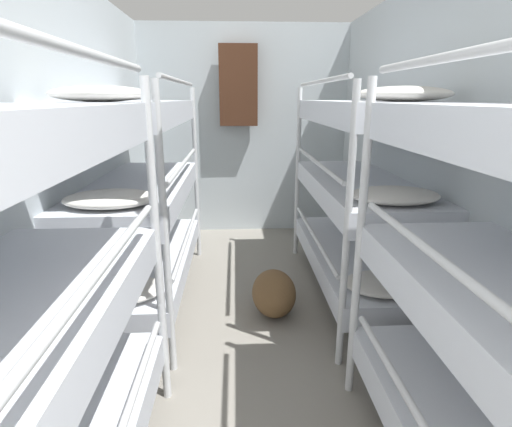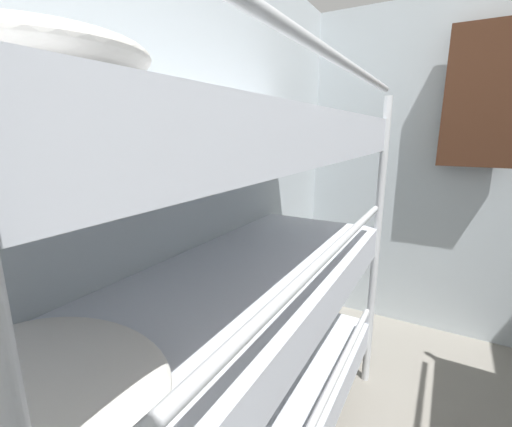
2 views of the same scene
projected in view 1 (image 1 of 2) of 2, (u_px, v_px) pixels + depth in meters
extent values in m
cube|color=silver|center=(25.00, 175.00, 2.17)|extent=(0.06, 5.60, 2.48)
cube|color=silver|center=(476.00, 171.00, 2.29)|extent=(0.06, 5.60, 2.48)
cube|color=silver|center=(245.00, 132.00, 4.89)|extent=(2.58, 0.06, 2.48)
cylinder|color=silver|center=(157.00, 254.00, 2.05)|extent=(0.04, 0.04, 1.74)
cylinder|color=silver|center=(84.00, 291.00, 1.06)|extent=(0.03, 1.65, 0.03)
cylinder|color=silver|center=(51.00, 43.00, 0.89)|extent=(0.03, 1.65, 0.03)
cylinder|color=silver|center=(359.00, 250.00, 2.10)|extent=(0.04, 0.04, 1.74)
cylinder|color=silver|center=(469.00, 282.00, 1.11)|extent=(0.03, 1.65, 0.03)
cylinder|color=silver|center=(507.00, 46.00, 0.94)|extent=(0.03, 1.65, 0.03)
cylinder|color=silver|center=(165.00, 239.00, 2.28)|extent=(0.04, 0.04, 1.74)
cylinder|color=silver|center=(196.00, 176.00, 4.10)|extent=(0.04, 0.04, 1.74)
cube|color=silver|center=(146.00, 263.00, 3.33)|extent=(0.71, 1.94, 0.17)
ellipsoid|color=silver|center=(120.00, 290.00, 2.59)|extent=(0.56, 0.40, 0.09)
cylinder|color=silver|center=(187.00, 237.00, 3.28)|extent=(0.03, 1.65, 0.03)
cube|color=silver|center=(140.00, 192.00, 3.16)|extent=(0.71, 1.94, 0.17)
ellipsoid|color=silver|center=(111.00, 199.00, 2.42)|extent=(0.56, 0.40, 0.09)
cylinder|color=silver|center=(183.00, 164.00, 3.11)|extent=(0.03, 1.65, 0.03)
cube|color=silver|center=(133.00, 113.00, 2.99)|extent=(0.71, 1.94, 0.17)
ellipsoid|color=silver|center=(100.00, 94.00, 2.25)|extent=(0.56, 0.40, 0.09)
cylinder|color=silver|center=(179.00, 81.00, 2.94)|extent=(0.03, 1.65, 0.03)
cylinder|color=silver|center=(347.00, 235.00, 2.33)|extent=(0.04, 0.04, 1.74)
cylinder|color=silver|center=(298.00, 175.00, 4.15)|extent=(0.04, 0.04, 1.74)
cube|color=silver|center=(353.00, 259.00, 3.41)|extent=(0.71, 1.94, 0.17)
ellipsoid|color=silver|center=(386.00, 284.00, 2.68)|extent=(0.56, 0.40, 0.09)
cylinder|color=silver|center=(314.00, 235.00, 3.33)|extent=(0.03, 1.65, 0.03)
cube|color=silver|center=(359.00, 189.00, 3.24)|extent=(0.71, 1.94, 0.17)
ellipsoid|color=silver|center=(395.00, 195.00, 2.51)|extent=(0.56, 0.40, 0.09)
cylinder|color=silver|center=(317.00, 162.00, 3.16)|extent=(0.03, 1.65, 0.03)
cube|color=silver|center=(364.00, 112.00, 3.07)|extent=(0.71, 1.94, 0.17)
ellipsoid|color=silver|center=(405.00, 94.00, 2.34)|extent=(0.56, 0.40, 0.09)
cylinder|color=silver|center=(320.00, 82.00, 2.99)|extent=(0.03, 1.65, 0.03)
ellipsoid|color=brown|center=(274.00, 293.00, 3.13)|extent=(0.34, 0.48, 0.34)
cube|color=#472819|center=(238.00, 86.00, 4.59)|extent=(0.44, 0.12, 0.90)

